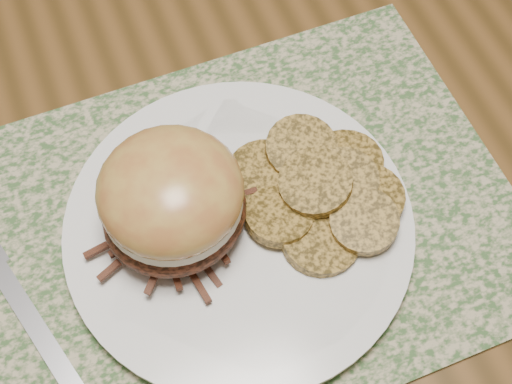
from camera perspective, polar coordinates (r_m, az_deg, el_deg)
ground at (r=1.34m, az=-11.12°, el=-12.73°), size 3.50×3.50×0.00m
placemat at (r=0.58m, az=-1.55°, el=-2.65°), size 0.45×0.33×0.00m
dinner_plate at (r=0.57m, az=-1.37°, el=-2.85°), size 0.26×0.26×0.02m
pork_sandwich at (r=0.53m, az=-6.73°, el=-0.61°), size 0.14×0.13×0.08m
roasted_potatoes at (r=0.56m, az=5.32°, el=0.06°), size 0.15×0.15×0.03m
fork at (r=0.58m, az=-18.37°, el=-8.33°), size 0.06×0.17×0.00m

